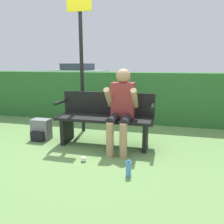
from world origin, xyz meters
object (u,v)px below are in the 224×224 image
Objects in this scene: person_seated at (122,105)px; backpack at (41,130)px; parked_car at (78,73)px; park_bench at (106,118)px; water_bottle at (128,169)px; signpost at (81,55)px.

backpack is at bearing 177.52° from person_seated.
parked_car is at bearing 115.18° from person_seated.
parked_car reaches higher than park_bench.
park_bench is at bearing 3.07° from backpack.
park_bench reaches higher than water_bottle.
signpost reaches higher than parked_car.
park_bench is 1.22m from backpack.
park_bench is 1.26× the size of person_seated.
water_bottle is 2.43m from signpost.
park_bench is 7.68× the size of water_bottle.
person_seated is 1.57m from backpack.
signpost reaches higher than park_bench.
water_bottle is at bearing -60.98° from park_bench.
parked_car is (-4.97, 11.83, -0.84)m from signpost.
person_seated is at bearing -23.28° from park_bench.
water_bottle is 0.08× the size of signpost.
signpost reaches higher than water_bottle.
person_seated is 1.10m from water_bottle.
water_bottle is at bearing -73.37° from person_seated.
signpost is (-0.63, 0.58, 1.04)m from park_bench.
person_seated is 1.41m from signpost.
person_seated reaches higher than park_bench.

